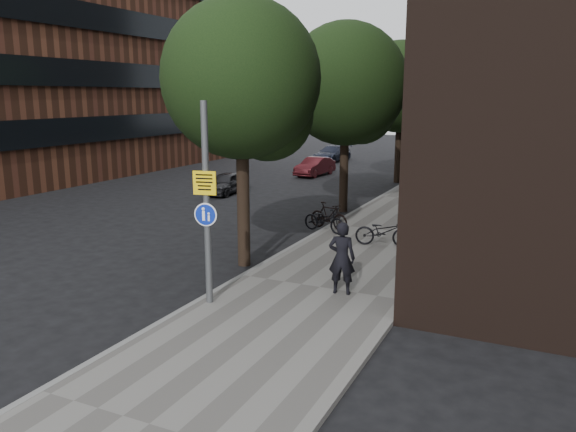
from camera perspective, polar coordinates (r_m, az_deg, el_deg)
The scene contains 15 objects.
ground at distance 11.65m, azimuth -4.28°, elevation -12.51°, with size 120.00×120.00×0.00m, color black.
sidewalk at distance 20.40m, azimuth 10.30°, elevation -1.62°, with size 4.50×60.00×0.12m, color slate.
curb_edge at distance 21.07m, azimuth 4.38°, elevation -1.00°, with size 0.15×60.00×0.13m, color slate.
street_tree_near at distance 15.87m, azimuth -4.28°, elevation 13.05°, with size 4.40×4.40×7.50m.
street_tree_mid at distance 23.65m, azimuth 6.15°, elevation 12.73°, with size 5.00×5.00×7.80m.
street_tree_far at distance 32.28m, azimuth 11.55°, elevation 12.40°, with size 5.00×5.00×7.80m.
signpost at distance 12.78m, azimuth -8.26°, elevation 1.22°, with size 0.53×0.15×4.63m.
pedestrian at distance 13.63m, azimuth 5.49°, elevation -4.26°, with size 0.65×0.43×1.79m, color black.
parked_bike_facade_near at distance 18.19m, azimuth 9.67°, elevation -1.56°, with size 0.63×1.80×0.94m, color black.
parked_bike_facade_far at distance 18.23m, azimuth 14.21°, elevation -1.82°, with size 0.42×1.48×0.89m, color black.
parked_bike_curb_near at distance 19.80m, azimuth 3.71°, elevation -0.36°, with size 0.59×1.70×0.89m, color black.
parked_bike_curb_far at distance 20.19m, azimuth 4.17°, elevation 0.00°, with size 0.46×1.63×0.98m, color black.
parked_car_near at distance 28.35m, azimuth -6.31°, elevation 3.35°, with size 1.27×3.15×1.07m, color black.
parked_car_mid at distance 34.61m, azimuth 2.75°, elevation 5.04°, with size 1.19×3.40×1.12m, color #4E161B.
parked_car_far at distance 42.16m, azimuth 4.51°, elevation 6.34°, with size 1.65×4.06×1.18m, color #1A1F30.
Camera 1 is at (5.27, -9.18, 4.87)m, focal length 35.00 mm.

